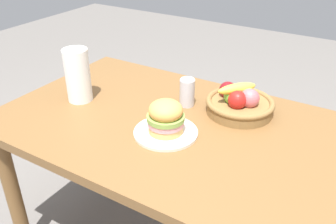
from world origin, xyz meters
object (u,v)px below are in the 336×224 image
object	(u,v)px
sandwich	(166,117)
paper_towel_roll	(78,75)
soda_can	(187,92)
fruit_basket	(239,102)
plate	(166,132)

from	to	relation	value
sandwich	paper_towel_roll	world-z (taller)	paper_towel_roll
soda_can	paper_towel_roll	world-z (taller)	paper_towel_roll
paper_towel_roll	fruit_basket	bearing A→B (deg)	21.54
plate	sandwich	size ratio (longest dim) A/B	1.72
plate	soda_can	size ratio (longest dim) A/B	1.98
sandwich	paper_towel_roll	distance (m)	0.49
plate	soda_can	world-z (taller)	soda_can
soda_can	fruit_basket	distance (m)	0.23
soda_can	paper_towel_roll	distance (m)	0.49
sandwich	paper_towel_roll	bearing A→B (deg)	174.67
sandwich	paper_towel_roll	xyz separation A→B (m)	(-0.48, 0.05, 0.04)
soda_can	fruit_basket	bearing A→B (deg)	13.95
fruit_basket	paper_towel_roll	bearing A→B (deg)	-158.46
fruit_basket	paper_towel_roll	xyz separation A→B (m)	(-0.66, -0.26, 0.07)
sandwich	soda_can	distance (m)	0.26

